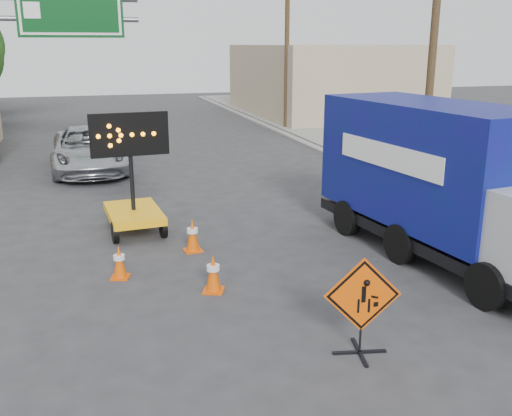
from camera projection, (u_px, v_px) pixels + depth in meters
name	position (u px, v px, depth m)	size (l,w,h in m)	color
ground	(316.00, 385.00, 8.10)	(100.00, 100.00, 0.00)	#2D2D30
curb_right	(339.00, 158.00, 23.87)	(0.40, 60.00, 0.12)	gray
sidewalk_right	(388.00, 155.00, 24.50)	(4.00, 60.00, 0.15)	gray
building_right_far	(326.00, 80.00, 38.66)	(10.00, 14.00, 4.60)	tan
highway_gantry	(36.00, 33.00, 22.03)	(6.18, 0.38, 6.90)	slate
utility_pole_near	(433.00, 43.00, 18.21)	(1.80, 0.26, 9.00)	#4C3620
utility_pole_far	(287.00, 44.00, 31.10)	(1.80, 0.26, 9.00)	#4C3620
construction_sign	(362.00, 304.00, 8.70)	(1.19, 0.85, 1.60)	black
arrow_board	(133.00, 206.00, 14.57)	(1.94, 2.24, 3.06)	#FFB00E
pickup_truck	(90.00, 149.00, 21.65)	(2.72, 5.90, 1.64)	#AEB1B6
box_truck	(443.00, 190.00, 12.59)	(3.05, 7.44, 3.43)	black
cone_a	(213.00, 273.00, 11.07)	(0.51, 0.51, 0.78)	#DF4E04
cone_b	(119.00, 262.00, 11.72)	(0.45, 0.45, 0.71)	#DF4E04
cone_c	(193.00, 235.00, 13.24)	(0.44, 0.44, 0.79)	#DF4E04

